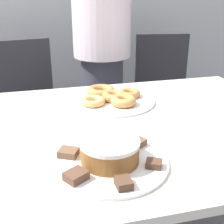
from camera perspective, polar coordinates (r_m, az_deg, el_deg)
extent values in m
cube|color=silver|center=(1.19, -0.73, -3.34)|extent=(1.56, 1.01, 0.03)
cylinder|color=silver|center=(1.98, 16.94, -5.06)|extent=(0.06, 0.06, 0.71)
cylinder|color=#383842|center=(2.13, -1.69, -0.51)|extent=(0.27, 0.27, 0.81)
cylinder|color=silver|center=(1.96, -1.95, 19.48)|extent=(0.36, 0.36, 0.64)
cylinder|color=black|center=(2.32, -13.60, -10.26)|extent=(0.44, 0.44, 0.01)
cylinder|color=#262626|center=(2.21, -14.11, -5.53)|extent=(0.06, 0.06, 0.42)
cube|color=#2D2D33|center=(2.12, -14.70, -0.03)|extent=(0.50, 0.50, 0.04)
cube|color=#2D2D33|center=(2.24, -16.06, 7.29)|extent=(0.40, 0.09, 0.42)
cylinder|color=black|center=(2.49, 9.02, -7.47)|extent=(0.44, 0.44, 0.01)
cylinder|color=#262626|center=(2.39, 9.34, -2.95)|extent=(0.06, 0.06, 0.42)
cube|color=#2D2D33|center=(2.30, 9.70, 2.22)|extent=(0.51, 0.51, 0.04)
cube|color=#2D2D33|center=(2.42, 8.99, 9.02)|extent=(0.39, 0.10, 0.42)
cylinder|color=white|center=(0.95, -0.39, -9.21)|extent=(0.35, 0.35, 0.01)
cylinder|color=white|center=(1.42, 0.26, 2.03)|extent=(0.37, 0.37, 0.01)
cylinder|color=brown|center=(0.93, -0.40, -7.44)|extent=(0.17, 0.17, 0.06)
cylinder|color=white|center=(0.91, -0.40, -5.55)|extent=(0.18, 0.18, 0.01)
cube|color=brown|center=(1.03, 4.75, -5.60)|extent=(0.06, 0.06, 0.02)
cube|color=#513828|center=(1.05, -2.36, -4.83)|extent=(0.05, 0.06, 0.02)
cube|color=brown|center=(0.98, -7.97, -7.36)|extent=(0.07, 0.07, 0.02)
cube|color=brown|center=(0.87, -6.60, -11.51)|extent=(0.07, 0.07, 0.02)
cube|color=#513828|center=(0.84, 2.14, -12.85)|extent=(0.04, 0.05, 0.02)
cube|color=#513828|center=(0.92, 7.67, -9.36)|extent=(0.06, 0.06, 0.02)
torus|color=#C68447|center=(1.41, 0.26, 2.93)|extent=(0.11, 0.11, 0.04)
torus|color=#D18E4C|center=(1.36, 2.08, 2.07)|extent=(0.11, 0.11, 0.04)
torus|color=#C68447|center=(1.46, 3.19, 3.43)|extent=(0.10, 0.10, 0.03)
torus|color=#C68447|center=(1.48, -2.04, 3.85)|extent=(0.13, 0.13, 0.04)
torus|color=#E5AD66|center=(1.36, -3.50, 1.98)|extent=(0.11, 0.11, 0.03)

